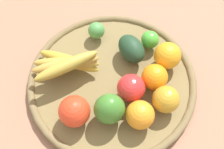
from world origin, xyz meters
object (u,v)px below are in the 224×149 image
Objects in this scene: apple_2 at (166,99)px; bell_pepper at (109,109)px; banana_bunch at (67,64)px; lime_1 at (150,40)px; orange_1 at (167,56)px; avocado at (132,49)px; apple_0 at (74,111)px; lime_0 at (96,30)px; orange_0 at (140,115)px; apple_1 at (131,88)px; orange_2 at (155,77)px.

apple_2 is 0.78× the size of bell_pepper.
lime_1 is at bearing 56.58° from banana_bunch.
bell_pepper is at bearing -82.13° from lime_1.
orange_1 reaches higher than lime_1.
avocado is 1.34× the size of apple_2.
lime_1 is at bearing 52.28° from bell_pepper.
avocado is 1.05× the size of bell_pepper.
bell_pepper reaches higher than banana_bunch.
apple_0 is 0.24m from avocado.
apple_2 is 0.14m from bell_pepper.
lime_1 reaches higher than lime_0.
orange_0 is 1.39× the size of lime_1.
apple_2 is at bearing 12.96° from banana_bunch.
bell_pepper is 0.08m from apple_1.
bell_pepper is 1.28× the size of orange_2.
lime_0 is (-0.25, 0.15, -0.01)m from orange_0.
orange_0 is at bearing 32.29° from apple_0.
apple_0 reaches higher than orange_1.
apple_1 is at bearing -100.60° from orange_1.
avocado is 1.27× the size of apple_1.
apple_1 is (0.08, 0.13, -0.00)m from apple_0.
lime_0 is 0.23m from orange_2.
lime_1 is at bearing 22.53° from lime_0.
avocado is 0.11m from orange_2.
orange_2 is at bearing 102.90° from orange_0.
lime_0 is 0.96× the size of lime_1.
orange_0 is at bearing -40.01° from apple_1.
orange_1 is (0.20, 0.18, -0.00)m from banana_bunch.
bell_pepper reaches higher than lime_1.
orange_0 is at bearing -80.57° from orange_1.
avocado is 0.18m from banana_bunch.
orange_0 is 1.03× the size of orange_2.
orange_1 is at bearing 69.34° from apple_0.
orange_1 is (0.09, 0.03, 0.01)m from avocado.
orange_0 is 0.24m from lime_1.
orange_0 is 0.16m from apple_0.
apple_2 is (0.15, -0.08, 0.00)m from avocado.
banana_bunch is (0.01, -0.14, 0.01)m from lime_0.
apple_2 is at bearing -16.68° from lime_0.
apple_0 is 1.06× the size of orange_1.
orange_2 is at bearing 144.56° from apple_2.
orange_0 reaches higher than lime_0.
apple_0 and banana_bunch have the same top height.
orange_2 reaches higher than avocado.
bell_pepper is at bearing -14.40° from banana_bunch.
orange_2 is (0.08, -0.10, 0.01)m from lime_1.
bell_pepper is at bearing -46.21° from lime_0.
orange_1 reaches higher than orange_0.
bell_pepper is (0.06, -0.19, 0.01)m from avocado.
avocado is 0.20m from bell_pepper.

